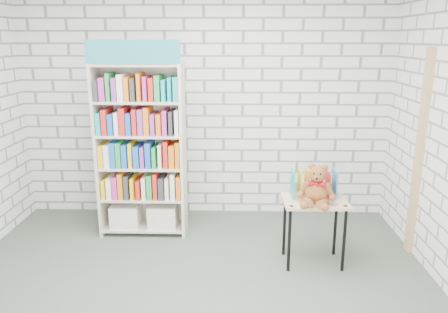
{
  "coord_description": "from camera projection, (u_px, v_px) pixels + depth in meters",
  "views": [
    {
      "loc": [
        0.38,
        -3.33,
        2.18
      ],
      "look_at": [
        0.27,
        0.95,
        1.02
      ],
      "focal_mm": 35.0,
      "sensor_mm": 36.0,
      "label": 1
    }
  ],
  "objects": [
    {
      "name": "table_books",
      "position": [
        314.0,
        184.0,
        4.29
      ],
      "size": [
        0.44,
        0.2,
        0.26
      ],
      "color": "teal",
      "rests_on": "display_table"
    },
    {
      "name": "door_trim",
      "position": [
        419.0,
        155.0,
        4.37
      ],
      "size": [
        0.05,
        0.12,
        2.1
      ],
      "primitive_type": "cube",
      "color": "tan",
      "rests_on": "ground"
    },
    {
      "name": "ground",
      "position": [
        191.0,
        298.0,
        3.79
      ],
      "size": [
        4.5,
        4.5,
        0.0
      ],
      "primitive_type": "plane",
      "color": "#434D41",
      "rests_on": "ground"
    },
    {
      "name": "bookshelf",
      "position": [
        142.0,
        149.0,
        4.85
      ],
      "size": [
        0.97,
        0.38,
        2.17
      ],
      "color": "beige",
      "rests_on": "ground"
    },
    {
      "name": "teddy_bear",
      "position": [
        317.0,
        188.0,
        4.09
      ],
      "size": [
        0.35,
        0.35,
        0.39
      ],
      "color": "brown",
      "rests_on": "display_table"
    },
    {
      "name": "display_table",
      "position": [
        315.0,
        209.0,
        4.25
      ],
      "size": [
        0.63,
        0.45,
        0.67
      ],
      "color": "tan",
      "rests_on": "ground"
    },
    {
      "name": "room_shell",
      "position": [
        186.0,
        92.0,
        3.32
      ],
      "size": [
        4.52,
        4.02,
        2.81
      ],
      "color": "silver",
      "rests_on": "ground"
    }
  ]
}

